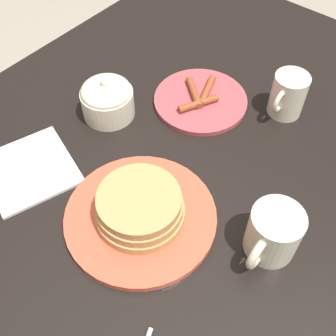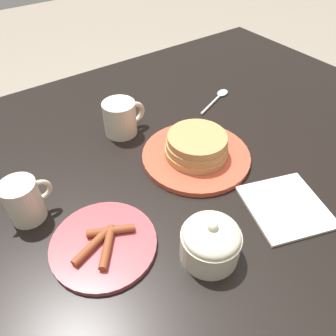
% 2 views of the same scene
% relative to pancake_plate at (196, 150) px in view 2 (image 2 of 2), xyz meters
% --- Properties ---
extents(ground_plane, '(8.00, 8.00, 0.00)m').
position_rel_pancake_plate_xyz_m(ground_plane, '(-0.03, 0.03, -0.79)').
color(ground_plane, gray).
extents(dining_table, '(1.37, 1.00, 0.77)m').
position_rel_pancake_plate_xyz_m(dining_table, '(-0.03, 0.03, -0.14)').
color(dining_table, black).
rests_on(dining_table, ground_plane).
extents(pancake_plate, '(0.24, 0.24, 0.06)m').
position_rel_pancake_plate_xyz_m(pancake_plate, '(0.00, 0.00, 0.00)').
color(pancake_plate, '#DB5138').
rests_on(pancake_plate, dining_table).
extents(side_plate_bacon, '(0.18, 0.18, 0.02)m').
position_rel_pancake_plate_xyz_m(side_plate_bacon, '(-0.28, -0.09, -0.02)').
color(side_plate_bacon, '#B2474C').
rests_on(side_plate_bacon, dining_table).
extents(coffee_mug, '(0.11, 0.08, 0.08)m').
position_rel_pancake_plate_xyz_m(coffee_mug, '(-0.08, 0.18, 0.02)').
color(coffee_mug, beige).
rests_on(coffee_mug, dining_table).
extents(creamer_pitcher, '(0.10, 0.06, 0.09)m').
position_rel_pancake_plate_xyz_m(creamer_pitcher, '(-0.36, 0.05, 0.02)').
color(creamer_pitcher, beige).
rests_on(creamer_pitcher, dining_table).
extents(sugar_bowl, '(0.10, 0.10, 0.09)m').
position_rel_pancake_plate_xyz_m(sugar_bowl, '(-0.14, -0.21, 0.01)').
color(sugar_bowl, beige).
rests_on(sugar_bowl, dining_table).
extents(napkin, '(0.18, 0.19, 0.01)m').
position_rel_pancake_plate_xyz_m(napkin, '(0.05, -0.21, -0.02)').
color(napkin, silver).
rests_on(napkin, dining_table).
extents(spoon, '(0.15, 0.07, 0.01)m').
position_rel_pancake_plate_xyz_m(spoon, '(0.21, 0.16, -0.02)').
color(spoon, silver).
rests_on(spoon, dining_table).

